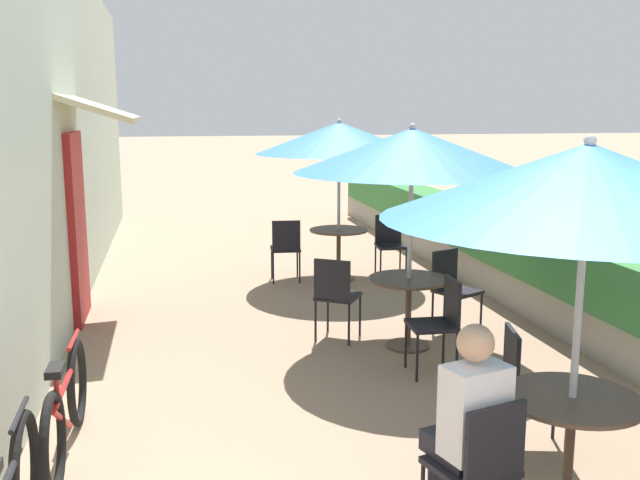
{
  "coord_description": "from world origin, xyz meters",
  "views": [
    {
      "loc": [
        -1.34,
        -1.75,
        2.36
      ],
      "look_at": [
        0.15,
        5.4,
        1.0
      ],
      "focal_mm": 40.0,
      "sensor_mm": 36.0,
      "label": 1
    }
  ],
  "objects_px": {
    "cafe_chair_near_back": "(480,461)",
    "cafe_chair_mid_right": "(440,318)",
    "cafe_chair_near_right": "(526,380)",
    "patio_table_far": "(339,242)",
    "patio_table_near": "(571,426)",
    "cafe_chair_mid_back": "(452,284)",
    "patio_umbrella_near": "(587,182)",
    "cafe_chair_far_right": "(390,241)",
    "cafe_chair_mid_left": "(336,292)",
    "patio_umbrella_mid": "(412,151)",
    "patio_table_mid": "(409,296)",
    "seated_patron_near_back": "(468,423)",
    "bicycle_second": "(66,408)",
    "cafe_chair_far_left": "(286,245)",
    "patio_umbrella_far": "(339,138)"
  },
  "relations": [
    {
      "from": "cafe_chair_mid_back",
      "to": "cafe_chair_far_right",
      "type": "distance_m",
      "value": 2.55
    },
    {
      "from": "patio_umbrella_mid",
      "to": "patio_umbrella_far",
      "type": "distance_m",
      "value": 2.94
    },
    {
      "from": "cafe_chair_mid_back",
      "to": "cafe_chair_far_left",
      "type": "xyz_separation_m",
      "value": [
        -1.39,
        2.51,
        0.0
      ]
    },
    {
      "from": "cafe_chair_near_back",
      "to": "patio_table_far",
      "type": "distance_m",
      "value": 6.24
    },
    {
      "from": "patio_table_mid",
      "to": "cafe_chair_mid_back",
      "type": "height_order",
      "value": "cafe_chair_mid_back"
    },
    {
      "from": "seated_patron_near_back",
      "to": "cafe_chair_far_left",
      "type": "xyz_separation_m",
      "value": [
        -0.02,
        6.08,
        -0.17
      ]
    },
    {
      "from": "cafe_chair_far_left",
      "to": "cafe_chair_near_right",
      "type": "bearing_deg",
      "value": -75.86
    },
    {
      "from": "cafe_chair_near_right",
      "to": "cafe_chair_far_left",
      "type": "bearing_deg",
      "value": -156.53
    },
    {
      "from": "patio_umbrella_mid",
      "to": "cafe_chair_mid_back",
      "type": "bearing_deg",
      "value": 33.15
    },
    {
      "from": "patio_table_mid",
      "to": "cafe_chair_mid_back",
      "type": "xyz_separation_m",
      "value": [
        0.62,
        0.41,
        -0.0
      ]
    },
    {
      "from": "seated_patron_near_back",
      "to": "patio_table_mid",
      "type": "height_order",
      "value": "seated_patron_near_back"
    },
    {
      "from": "patio_table_near",
      "to": "cafe_chair_near_back",
      "type": "distance_m",
      "value": 0.74
    },
    {
      "from": "cafe_chair_mid_right",
      "to": "patio_umbrella_far",
      "type": "distance_m",
      "value": 3.95
    },
    {
      "from": "cafe_chair_mid_left",
      "to": "cafe_chair_mid_right",
      "type": "bearing_deg",
      "value": -24.11
    },
    {
      "from": "cafe_chair_near_right",
      "to": "patio_table_mid",
      "type": "height_order",
      "value": "cafe_chair_near_right"
    },
    {
      "from": "cafe_chair_mid_back",
      "to": "patio_table_near",
      "type": "bearing_deg",
      "value": 52.02
    },
    {
      "from": "patio_umbrella_near",
      "to": "cafe_chair_far_left",
      "type": "relative_size",
      "value": 2.62
    },
    {
      "from": "cafe_chair_near_right",
      "to": "patio_table_far",
      "type": "distance_m",
      "value": 5.19
    },
    {
      "from": "patio_umbrella_near",
      "to": "cafe_chair_near_right",
      "type": "relative_size",
      "value": 2.62
    },
    {
      "from": "patio_umbrella_mid",
      "to": "cafe_chair_mid_left",
      "type": "distance_m",
      "value": 1.62
    },
    {
      "from": "seated_patron_near_back",
      "to": "patio_table_far",
      "type": "height_order",
      "value": "seated_patron_near_back"
    },
    {
      "from": "cafe_chair_mid_back",
      "to": "cafe_chair_far_left",
      "type": "bearing_deg",
      "value": -88.33
    },
    {
      "from": "cafe_chair_mid_left",
      "to": "patio_umbrella_far",
      "type": "relative_size",
      "value": 0.38
    },
    {
      "from": "patio_table_mid",
      "to": "bicycle_second",
      "type": "distance_m",
      "value": 3.46
    },
    {
      "from": "patio_umbrella_near",
      "to": "cafe_chair_far_right",
      "type": "relative_size",
      "value": 2.62
    },
    {
      "from": "seated_patron_near_back",
      "to": "cafe_chair_far_right",
      "type": "relative_size",
      "value": 1.44
    },
    {
      "from": "patio_umbrella_mid",
      "to": "cafe_chair_mid_right",
      "type": "distance_m",
      "value": 1.62
    },
    {
      "from": "cafe_chair_far_right",
      "to": "cafe_chair_near_back",
      "type": "bearing_deg",
      "value": 81.79
    },
    {
      "from": "cafe_chair_near_right",
      "to": "patio_table_far",
      "type": "height_order",
      "value": "cafe_chair_near_right"
    },
    {
      "from": "cafe_chair_near_right",
      "to": "seated_patron_near_back",
      "type": "xyz_separation_m",
      "value": [
        -0.83,
        -0.91,
        0.17
      ]
    },
    {
      "from": "cafe_chair_near_back",
      "to": "patio_umbrella_far",
      "type": "height_order",
      "value": "patio_umbrella_far"
    },
    {
      "from": "cafe_chair_far_left",
      "to": "patio_umbrella_near",
      "type": "bearing_deg",
      "value": -78.02
    },
    {
      "from": "cafe_chair_mid_right",
      "to": "cafe_chair_far_left",
      "type": "height_order",
      "value": "same"
    },
    {
      "from": "seated_patron_near_back",
      "to": "patio_table_mid",
      "type": "relative_size",
      "value": 1.56
    },
    {
      "from": "cafe_chair_mid_right",
      "to": "bicycle_second",
      "type": "bearing_deg",
      "value": 109.98
    },
    {
      "from": "cafe_chair_mid_left",
      "to": "seated_patron_near_back",
      "type": "bearing_deg",
      "value": -58.53
    },
    {
      "from": "patio_umbrella_near",
      "to": "cafe_chair_mid_left",
      "type": "xyz_separation_m",
      "value": [
        -0.64,
        3.33,
        -1.44
      ]
    },
    {
      "from": "cafe_chair_near_back",
      "to": "patio_umbrella_mid",
      "type": "relative_size",
      "value": 0.38
    },
    {
      "from": "cafe_chair_near_back",
      "to": "cafe_chair_mid_right",
      "type": "height_order",
      "value": "same"
    },
    {
      "from": "cafe_chair_near_back",
      "to": "patio_umbrella_mid",
      "type": "xyz_separation_m",
      "value": [
        0.71,
        3.27,
        1.44
      ]
    },
    {
      "from": "patio_table_mid",
      "to": "bicycle_second",
      "type": "height_order",
      "value": "bicycle_second"
    },
    {
      "from": "patio_table_far",
      "to": "bicycle_second",
      "type": "distance_m",
      "value": 5.52
    },
    {
      "from": "cafe_chair_near_right",
      "to": "patio_table_far",
      "type": "relative_size",
      "value": 1.09
    },
    {
      "from": "cafe_chair_near_right",
      "to": "cafe_chair_mid_right",
      "type": "distance_m",
      "value": 1.51
    },
    {
      "from": "cafe_chair_near_back",
      "to": "cafe_chair_far_right",
      "type": "bearing_deg",
      "value": 61.12
    },
    {
      "from": "patio_table_near",
      "to": "bicycle_second",
      "type": "bearing_deg",
      "value": 156.6
    },
    {
      "from": "patio_table_near",
      "to": "cafe_chair_mid_back",
      "type": "height_order",
      "value": "cafe_chair_mid_back"
    },
    {
      "from": "seated_patron_near_back",
      "to": "cafe_chair_mid_right",
      "type": "relative_size",
      "value": 1.44
    },
    {
      "from": "cafe_chair_mid_right",
      "to": "cafe_chair_mid_back",
      "type": "height_order",
      "value": "same"
    },
    {
      "from": "seated_patron_near_back",
      "to": "bicycle_second",
      "type": "relative_size",
      "value": 0.74
    }
  ]
}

